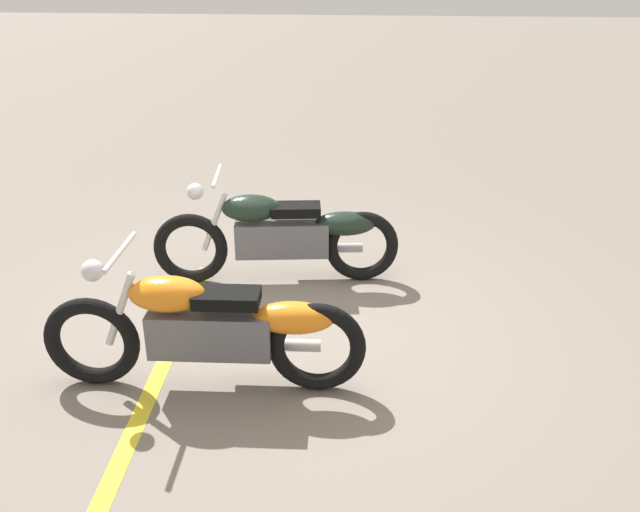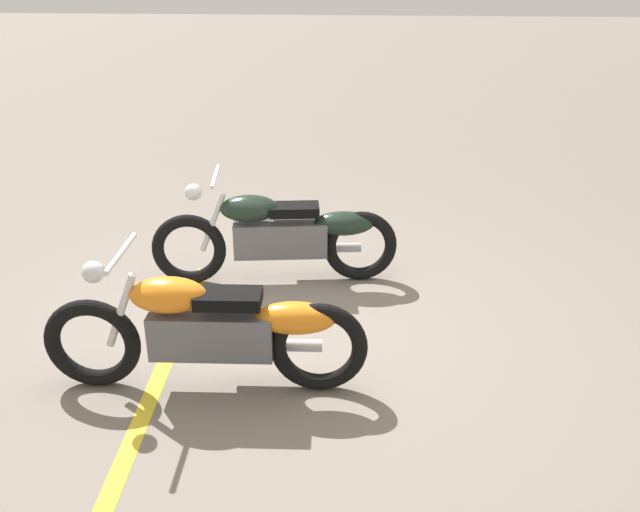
{
  "view_description": "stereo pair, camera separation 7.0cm",
  "coord_description": "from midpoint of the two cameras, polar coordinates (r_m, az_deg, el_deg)",
  "views": [
    {
      "loc": [
        0.82,
        -4.77,
        2.8
      ],
      "look_at": [
        0.37,
        0.0,
        0.65
      ],
      "focal_mm": 38.16,
      "sensor_mm": 36.0,
      "label": 1
    },
    {
      "loc": [
        0.75,
        -4.77,
        2.8
      ],
      "look_at": [
        0.37,
        0.0,
        0.65
      ],
      "focal_mm": 38.16,
      "sensor_mm": 36.0,
      "label": 2
    }
  ],
  "objects": [
    {
      "name": "parking_stripe_near",
      "position": [
        5.3,
        -13.12,
        -8.4
      ],
      "size": [
        0.3,
        3.2,
        0.01
      ],
      "primitive_type": "cube",
      "rotation": [
        0.0,
        0.0,
        1.63
      ],
      "color": "yellow",
      "rests_on": "ground"
    },
    {
      "name": "motorcycle_bright_foreground",
      "position": [
        4.69,
        -9.44,
        -6.06
      ],
      "size": [
        2.23,
        0.62,
        1.04
      ],
      "rotation": [
        0.0,
        0.0,
        3.19
      ],
      "color": "black",
      "rests_on": "ground"
    },
    {
      "name": "ground_plane",
      "position": [
        5.58,
        -4.16,
        -5.98
      ],
      "size": [
        60.0,
        60.0,
        0.0
      ],
      "primitive_type": "plane",
      "color": "slate"
    },
    {
      "name": "motorcycle_dark_foreground",
      "position": [
        6.15,
        -3.59,
        1.81
      ],
      "size": [
        2.23,
        0.66,
        1.04
      ],
      "rotation": [
        0.0,
        0.0,
        3.27
      ],
      "color": "black",
      "rests_on": "ground"
    }
  ]
}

